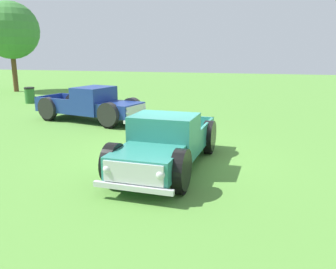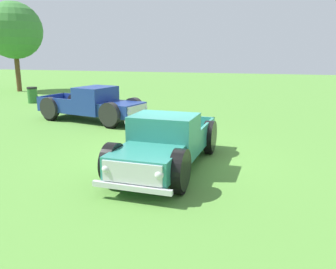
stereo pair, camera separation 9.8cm
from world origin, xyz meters
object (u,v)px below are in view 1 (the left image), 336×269
(pickup_truck_foreground, at_px, (164,145))
(pickup_truck_behind_left, at_px, (96,105))
(oak_tree_east, at_px, (10,30))
(trash_can, at_px, (30,95))

(pickup_truck_foreground, bearing_deg, pickup_truck_behind_left, 40.44)
(pickup_truck_foreground, height_order, oak_tree_east, oak_tree_east)
(pickup_truck_behind_left, bearing_deg, oak_tree_east, 51.02)
(trash_can, height_order, oak_tree_east, oak_tree_east)
(pickup_truck_foreground, distance_m, trash_can, 14.57)
(pickup_truck_behind_left, distance_m, oak_tree_east, 14.93)
(pickup_truck_behind_left, height_order, oak_tree_east, oak_tree_east)
(pickup_truck_foreground, relative_size, trash_can, 5.15)
(pickup_truck_foreground, xyz_separation_m, pickup_truck_behind_left, (5.47, 4.66, 0.03))
(pickup_truck_foreground, xyz_separation_m, oak_tree_east, (14.55, 15.89, 3.79))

